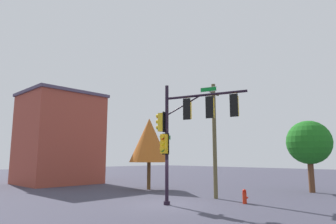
{
  "coord_description": "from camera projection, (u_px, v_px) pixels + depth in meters",
  "views": [
    {
      "loc": [
        12.02,
        -12.49,
        2.68
      ],
      "look_at": [
        0.28,
        -0.2,
        5.28
      ],
      "focal_mm": 31.57,
      "sensor_mm": 36.0,
      "label": 1
    }
  ],
  "objects": [
    {
      "name": "ground_plane",
      "position": [
        167.0,
        205.0,
        16.72
      ],
      "size": [
        120.0,
        120.0,
        0.0
      ],
      "primitive_type": "plane",
      "color": "#3C3B4B"
    },
    {
      "name": "signal_pole_assembly",
      "position": [
        186.0,
        123.0,
        16.82
      ],
      "size": [
        5.26,
        2.21,
        6.94
      ],
      "color": "black",
      "rests_on": "ground_plane"
    },
    {
      "name": "utility_pole",
      "position": [
        214.0,
        138.0,
        19.84
      ],
      "size": [
        0.52,
        1.78,
        7.67
      ],
      "color": "brown",
      "rests_on": "ground_plane"
    },
    {
      "name": "fire_hydrant",
      "position": [
        245.0,
        196.0,
        17.18
      ],
      "size": [
        0.33,
        0.24,
        0.83
      ],
      "color": "red",
      "rests_on": "ground_plane"
    },
    {
      "name": "tree_near",
      "position": [
        309.0,
        143.0,
        23.15
      ],
      "size": [
        3.4,
        3.4,
        5.54
      ],
      "color": "brown",
      "rests_on": "ground_plane"
    },
    {
      "name": "tree_mid",
      "position": [
        149.0,
        140.0,
        25.33
      ],
      "size": [
        3.37,
        3.37,
        6.01
      ],
      "color": "brown",
      "rests_on": "ground_plane"
    },
    {
      "name": "brick_building",
      "position": [
        59.0,
        138.0,
        30.75
      ],
      "size": [
        6.99,
        7.41,
        9.29
      ],
      "color": "#9A4234",
      "rests_on": "ground_plane"
    }
  ]
}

